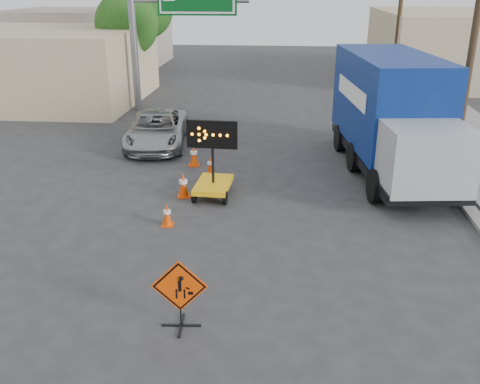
# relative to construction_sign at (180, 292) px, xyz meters

# --- Properties ---
(ground) EXTENTS (100.00, 100.00, 0.00)m
(ground) POSITION_rel_construction_sign_xyz_m (0.40, 1.10, -0.79)
(ground) COLOR #2D2D30
(ground) RESTS_ON ground
(curb_right) EXTENTS (0.40, 60.00, 0.12)m
(curb_right) POSITION_rel_construction_sign_xyz_m (7.60, 16.10, -0.73)
(curb_right) COLOR gray
(curb_right) RESTS_ON ground
(sidewalk_right) EXTENTS (4.00, 60.00, 0.15)m
(sidewalk_right) POSITION_rel_construction_sign_xyz_m (9.90, 16.10, -0.72)
(sidewalk_right) COLOR gray
(sidewalk_right) RESTS_ON ground
(storefront_left_near) EXTENTS (14.00, 10.00, 4.00)m
(storefront_left_near) POSITION_rel_construction_sign_xyz_m (-13.60, 21.10, 1.21)
(storefront_left_near) COLOR #C6B38F
(storefront_left_near) RESTS_ON ground
(storefront_left_far) EXTENTS (12.00, 10.00, 4.40)m
(storefront_left_far) POSITION_rel_construction_sign_xyz_m (-14.60, 35.10, 1.41)
(storefront_left_far) COLOR #A39388
(storefront_left_far) RESTS_ON ground
(building_right_far) EXTENTS (10.00, 14.00, 4.60)m
(building_right_far) POSITION_rel_construction_sign_xyz_m (13.40, 31.10, 1.51)
(building_right_far) COLOR #C6B38F
(building_right_far) RESTS_ON ground
(highway_gantry) EXTENTS (6.18, 0.38, 6.90)m
(highway_gantry) POSITION_rel_construction_sign_xyz_m (-4.04, 19.06, 4.28)
(highway_gantry) COLOR slate
(highway_gantry) RESTS_ON ground
(utility_pole_near) EXTENTS (1.80, 0.26, 9.00)m
(utility_pole_near) POSITION_rel_construction_sign_xyz_m (8.40, 11.10, 3.89)
(utility_pole_near) COLOR #432D1D
(utility_pole_near) RESTS_ON ground
(utility_pole_far) EXTENTS (1.80, 0.26, 9.00)m
(utility_pole_far) POSITION_rel_construction_sign_xyz_m (8.40, 25.10, 3.89)
(utility_pole_far) COLOR #432D1D
(utility_pole_far) RESTS_ON ground
(tree_left_near) EXTENTS (3.71, 3.71, 6.03)m
(tree_left_near) POSITION_rel_construction_sign_xyz_m (-7.60, 23.10, 3.37)
(tree_left_near) COLOR #432D1D
(tree_left_near) RESTS_ON ground
(tree_left_far) EXTENTS (4.10, 4.10, 6.66)m
(tree_left_far) POSITION_rel_construction_sign_xyz_m (-8.60, 31.10, 3.80)
(tree_left_far) COLOR #432D1D
(tree_left_far) RESTS_ON ground
(construction_sign) EXTENTS (1.13, 0.80, 1.50)m
(construction_sign) POSITION_rel_construction_sign_xyz_m (0.00, 0.00, 0.00)
(construction_sign) COLOR black
(construction_sign) RESTS_ON ground
(arrow_board) EXTENTS (1.60, 1.83, 2.53)m
(arrow_board) POSITION_rel_construction_sign_xyz_m (-0.32, 7.04, -0.22)
(arrow_board) COLOR #F7B40D
(arrow_board) RESTS_ON ground
(pickup_truck) EXTENTS (2.93, 5.34, 1.42)m
(pickup_truck) POSITION_rel_construction_sign_xyz_m (-3.47, 12.52, -0.09)
(pickup_truck) COLOR #9EA1A5
(pickup_truck) RESTS_ON ground
(box_truck) EXTENTS (3.53, 8.92, 4.12)m
(box_truck) POSITION_rel_construction_sign_xyz_m (5.70, 10.09, 1.07)
(box_truck) COLOR black
(box_truck) RESTS_ON ground
(cone_a) EXTENTS (0.35, 0.35, 0.67)m
(cone_a) POSITION_rel_construction_sign_xyz_m (-1.32, 4.70, -0.46)
(cone_a) COLOR #E44004
(cone_a) RESTS_ON ground
(cone_b) EXTENTS (0.50, 0.50, 0.81)m
(cone_b) POSITION_rel_construction_sign_xyz_m (-1.28, 6.92, -0.39)
(cone_b) COLOR #E44004
(cone_b) RESTS_ON ground
(cone_c) EXTENTS (0.45, 0.45, 0.68)m
(cone_c) POSITION_rel_construction_sign_xyz_m (-0.71, 9.12, -0.45)
(cone_c) COLOR #E44004
(cone_c) RESTS_ON ground
(cone_d) EXTENTS (0.44, 0.44, 0.81)m
(cone_d) POSITION_rel_construction_sign_xyz_m (-1.47, 10.05, -0.39)
(cone_d) COLOR #E44004
(cone_d) RESTS_ON ground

